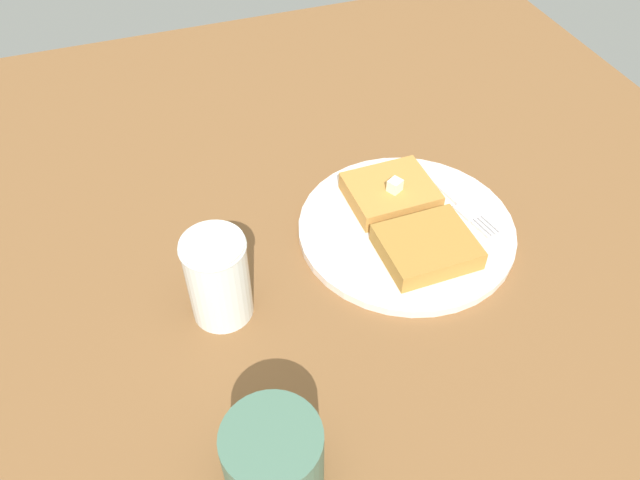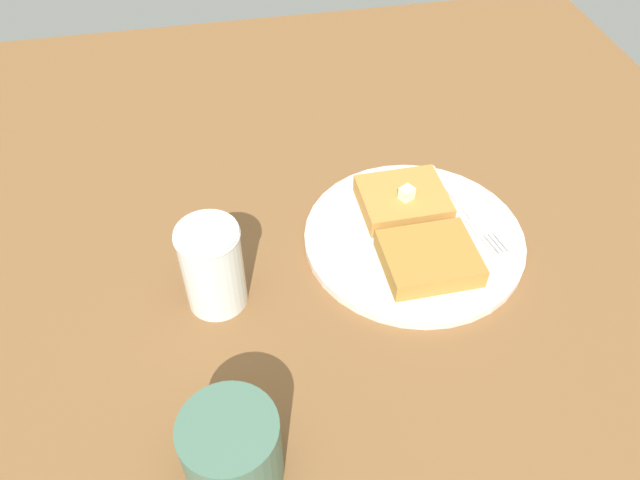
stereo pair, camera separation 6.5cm
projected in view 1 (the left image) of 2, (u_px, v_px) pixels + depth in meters
table_surface at (348, 211)px, 75.89cm from camera, size 100.85×100.85×1.95cm
plate at (406, 228)px, 71.63cm from camera, size 24.81×24.81×1.02cm
toast_slice_left at (390, 192)px, 73.53cm from camera, size 8.55×9.94×2.28cm
toast_slice_middle at (427, 247)px, 67.42cm from camera, size 8.55×9.94×2.28cm
butter_pat_primary at (395, 186)px, 71.53cm from camera, size 1.88×1.94×1.48cm
fork at (455, 199)px, 74.12cm from camera, size 15.97×4.56×0.36cm
syrup_jar at (218, 281)px, 60.82cm from camera, size 6.41×6.41×9.98cm
coffee_mug at (274, 462)px, 48.85cm from camera, size 10.62×7.98×7.88cm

